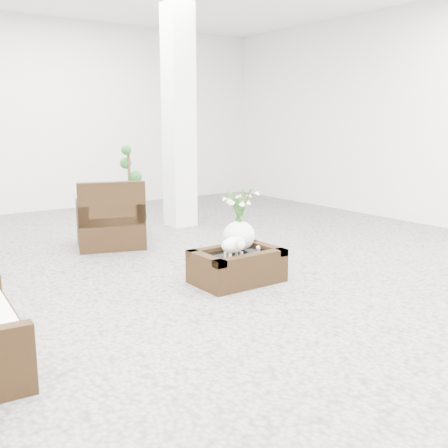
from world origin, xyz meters
TOP-DOWN VIEW (x-y plane):
  - ground at (0.00, 0.00)m, footprint 11.00×11.00m
  - column at (1.20, 2.80)m, footprint 0.40×0.40m
  - coffee_table at (0.10, -0.19)m, footprint 0.90×0.60m
  - sheep_figurine at (-0.02, -0.29)m, footprint 0.28×0.23m
  - planter_narcissus at (0.20, -0.09)m, footprint 0.44×0.44m
  - tealight at (0.40, -0.17)m, footprint 0.04×0.04m
  - armchair at (-0.31, 2.12)m, footprint 1.06×1.04m
  - topiary at (0.22, 2.60)m, footprint 0.35×0.35m
  - shopper at (1.79, 4.01)m, footprint 0.50×0.64m

SIDE VIEW (x-z plane):
  - ground at x=0.00m, z-range 0.00..0.00m
  - coffee_table at x=0.10m, z-range 0.00..0.31m
  - tealight at x=0.40m, z-range 0.31..0.34m
  - sheep_figurine at x=-0.02m, z-range 0.31..0.52m
  - armchair at x=-0.31m, z-range 0.00..0.91m
  - topiary at x=0.22m, z-range 0.00..1.30m
  - planter_narcissus at x=0.20m, z-range 0.31..1.11m
  - shopper at x=1.79m, z-range 0.00..1.54m
  - column at x=1.20m, z-range 0.00..3.50m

